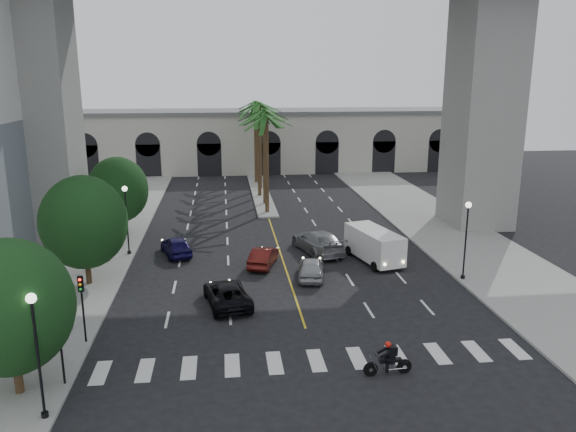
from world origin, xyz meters
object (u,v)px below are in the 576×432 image
object	(u,v)px
car_d	(318,241)
car_a	(311,268)
car_e	(176,246)
motorcycle_rider	(389,360)
car_c	(227,294)
lamp_post_left_near	(37,346)
traffic_signal_near	(60,334)
traffic_signal_far	(82,298)
cargo_van	(374,244)
lamp_post_left_far	(126,214)
lamp_post_right	(466,234)
car_b	(263,257)
pedestrian_a	(66,316)
pedestrian_b	(22,280)

from	to	relation	value
car_d	car_a	bearing A→B (deg)	60.66
car_a	car_e	bearing A→B (deg)	-22.99
motorcycle_rider	car_c	xyz separation A→B (m)	(-7.21, 8.87, -0.06)
lamp_post_left_near	car_a	world-z (taller)	lamp_post_left_near
traffic_signal_near	traffic_signal_far	size ratio (longest dim) A/B	1.00
traffic_signal_near	lamp_post_left_near	bearing A→B (deg)	-92.29
car_c	cargo_van	bearing A→B (deg)	-158.57
motorcycle_rider	cargo_van	world-z (taller)	cargo_van
lamp_post_left_far	traffic_signal_near	size ratio (longest dim) A/B	1.47
lamp_post_left_far	motorcycle_rider	bearing A→B (deg)	-52.94
lamp_post_right	car_a	bearing A→B (deg)	170.16
lamp_post_left_far	car_d	xyz separation A→B (m)	(14.28, -0.80, -2.36)
lamp_post_left_near	lamp_post_left_far	bearing A→B (deg)	90.00
cargo_van	lamp_post_left_far	bearing A→B (deg)	154.73
car_b	car_d	world-z (taller)	car_d
lamp_post_right	lamp_post_left_near	bearing A→B (deg)	-150.31
lamp_post_left_far	car_e	distance (m)	4.33
car_a	car_c	size ratio (longest dim) A/B	0.84
lamp_post_left_near	motorcycle_rider	xyz separation A→B (m)	(14.46, 1.85, -2.48)
lamp_post_left_near	pedestrian_a	bearing A→B (deg)	98.38
lamp_post_left_near	motorcycle_rider	size ratio (longest dim) A/B	2.35
lamp_post_left_near	lamp_post_left_far	size ratio (longest dim) A/B	1.00
lamp_post_right	pedestrian_b	bearing A→B (deg)	178.48
pedestrian_a	pedestrian_b	size ratio (longest dim) A/B	1.01
lamp_post_left_near	car_d	distance (m)	24.85
lamp_post_left_far	car_e	xyz separation A→B (m)	(3.53, -0.28, -2.49)
lamp_post_right	car_e	bearing A→B (deg)	158.16
traffic_signal_near	lamp_post_right	bearing A→B (deg)	24.82
pedestrian_a	car_a	bearing A→B (deg)	29.27
traffic_signal_far	car_e	world-z (taller)	traffic_signal_far
car_a	pedestrian_a	size ratio (longest dim) A/B	2.51
lamp_post_left_far	pedestrian_a	bearing A→B (deg)	-95.09
lamp_post_right	car_e	size ratio (longest dim) A/B	1.25
pedestrian_a	pedestrian_b	xyz separation A→B (m)	(-4.13, 5.83, -0.01)
motorcycle_rider	traffic_signal_near	bearing A→B (deg)	173.88
lamp_post_left_near	pedestrian_b	xyz separation A→B (m)	(-5.29, 13.74, -2.26)
car_d	cargo_van	size ratio (longest dim) A/B	1.00
traffic_signal_far	lamp_post_left_far	bearing A→B (deg)	90.40
traffic_signal_far	lamp_post_left_near	bearing A→B (deg)	-90.88
lamp_post_right	car_b	size ratio (longest dim) A/B	1.29
lamp_post_left_near	lamp_post_left_far	world-z (taller)	same
car_d	pedestrian_b	size ratio (longest dim) A/B	3.63
lamp_post_left_near	cargo_van	size ratio (longest dim) A/B	0.91
lamp_post_right	traffic_signal_far	distance (m)	23.62
car_b	pedestrian_b	distance (m)	15.65
traffic_signal_far	car_e	distance (m)	14.74
lamp_post_left_far	car_a	world-z (taller)	lamp_post_left_far
pedestrian_a	car_b	bearing A→B (deg)	44.33
lamp_post_right	pedestrian_a	world-z (taller)	lamp_post_right
car_b	car_e	size ratio (longest dim) A/B	0.97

